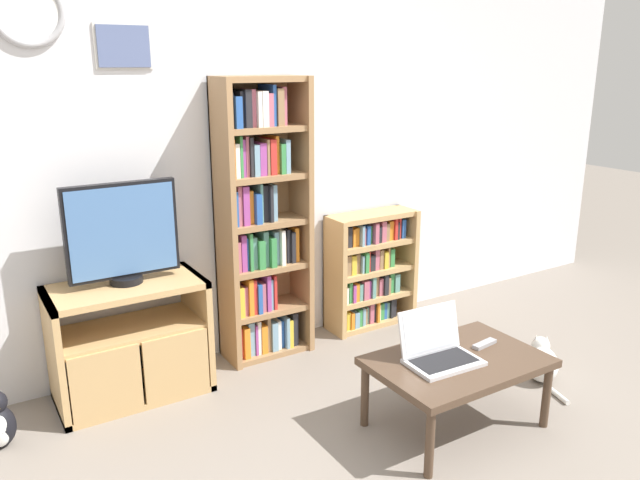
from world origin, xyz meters
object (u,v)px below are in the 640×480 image
at_px(bookshelf_short, 368,270).
at_px(laptop, 438,348).
at_px(cat, 542,362).
at_px(bookshelf_tall, 259,224).
at_px(television, 122,234).
at_px(tv_stand, 131,341).
at_px(coffee_table, 457,366).
at_px(remote_near_laptop, 484,344).

relative_size(bookshelf_short, laptop, 2.20).
bearing_deg(cat, bookshelf_tall, 174.51).
relative_size(television, cat, 1.36).
bearing_deg(tv_stand, bookshelf_tall, 7.63).
relative_size(bookshelf_short, cat, 1.89).
distance_m(coffee_table, laptop, 0.15).
height_order(bookshelf_tall, coffee_table, bookshelf_tall).
bearing_deg(coffee_table, bookshelf_tall, 109.55).
relative_size(bookshelf_tall, cat, 4.02).
xyz_separation_m(tv_stand, laptop, (1.26, -1.16, 0.12)).
height_order(laptop, cat, laptop).
bearing_deg(cat, laptop, -138.31).
xyz_separation_m(television, bookshelf_short, (1.74, 0.09, -0.55)).
xyz_separation_m(laptop, remote_near_laptop, (0.33, -0.01, -0.05)).
xyz_separation_m(tv_stand, remote_near_laptop, (1.59, -1.17, 0.06)).
distance_m(bookshelf_tall, laptop, 1.40).
xyz_separation_m(television, cat, (2.15, -1.15, -0.85)).
relative_size(tv_stand, bookshelf_short, 1.01).
height_order(remote_near_laptop, cat, remote_near_laptop).
distance_m(laptop, remote_near_laptop, 0.34).
distance_m(tv_stand, coffee_table, 1.82).
distance_m(tv_stand, remote_near_laptop, 1.98).
bearing_deg(bookshelf_tall, tv_stand, -172.37).
relative_size(bookshelf_short, remote_near_laptop, 5.12).
xyz_separation_m(tv_stand, coffee_table, (1.36, -1.21, 0.01)).
distance_m(tv_stand, cat, 2.45).
height_order(bookshelf_short, coffee_table, bookshelf_short).
bearing_deg(laptop, coffee_table, -21.44).
bearing_deg(cat, remote_near_laptop, -135.65).
height_order(tv_stand, bookshelf_tall, bookshelf_tall).
distance_m(tv_stand, laptop, 1.72).
distance_m(coffee_table, cat, 0.85).
bearing_deg(cat, tv_stand, -168.79).
bearing_deg(coffee_table, remote_near_laptop, 9.51).
relative_size(television, remote_near_laptop, 3.70).
bearing_deg(tv_stand, coffee_table, -41.70).
relative_size(tv_stand, cat, 1.90).
bearing_deg(bookshelf_short, laptop, -111.03).
bearing_deg(bookshelf_tall, remote_near_laptop, -61.43).
distance_m(bookshelf_short, coffee_table, 1.40).
relative_size(laptop, cat, 0.86).
xyz_separation_m(television, bookshelf_tall, (0.87, 0.08, -0.08)).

